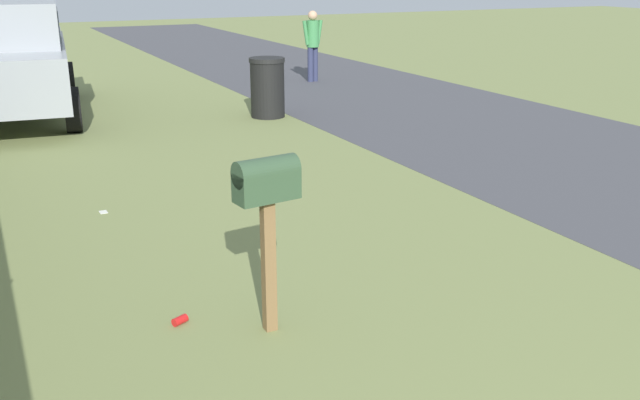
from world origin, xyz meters
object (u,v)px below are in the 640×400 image
Objects in this scene: mailbox at (267,195)px; trash_bin at (267,87)px; pickup_truck at (10,58)px; pedestrian at (313,41)px.

trash_bin is at bearing -29.42° from mailbox.
pickup_truck is at bearing 65.30° from trash_bin.
trash_bin is (-1.94, -4.22, -0.56)m from pickup_truck.
pedestrian reaches higher than mailbox.
pickup_truck is at bearing -0.56° from mailbox.
pedestrian is at bearing -34.47° from mailbox.
trash_bin is at bearing -47.37° from pedestrian.
pedestrian is (11.13, -5.71, -0.11)m from mailbox.
mailbox is 9.61m from pickup_truck.
mailbox is at bearing 13.01° from pickup_truck.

